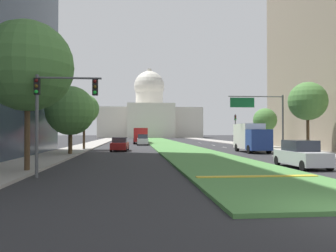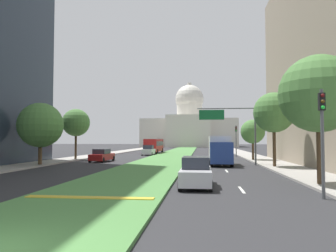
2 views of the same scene
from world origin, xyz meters
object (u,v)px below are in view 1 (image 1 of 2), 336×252
(traffic_light_near_left, at_px, (54,103))
(street_tree_right_far, at_px, (265,120))
(traffic_light_far_right, at_px, (235,125))
(street_tree_left_far, at_px, (84,109))
(street_tree_right_mid, at_px, (308,101))
(sedan_midblock, at_px, (120,144))
(capitol_building, at_px, (149,117))
(overhead_guide_sign, at_px, (262,111))
(city_bus, at_px, (140,134))
(street_tree_left_near, at_px, (28,66))
(box_truck_delivery, at_px, (251,137))
(street_tree_left_mid, at_px, (70,111))
(sedan_lead_stopped, at_px, (301,155))
(sedan_distant, at_px, (143,140))

(traffic_light_near_left, bearing_deg, street_tree_right_far, 51.61)
(traffic_light_far_right, bearing_deg, street_tree_left_far, -153.61)
(street_tree_right_mid, xyz_separation_m, sedan_midblock, (-19.93, 6.92, -4.74))
(capitol_building, xyz_separation_m, overhead_guide_sign, (8.55, -95.87, -3.19))
(street_tree_left_far, height_order, city_bus, street_tree_left_far)
(capitol_building, xyz_separation_m, city_bus, (-4.76, -66.73, -6.11))
(overhead_guide_sign, xyz_separation_m, street_tree_right_far, (3.41, 7.77, -0.80))
(street_tree_left_near, height_order, street_tree_right_mid, street_tree_left_near)
(overhead_guide_sign, height_order, city_bus, overhead_guide_sign)
(street_tree_right_mid, bearing_deg, sedan_midblock, 160.85)
(traffic_light_near_left, relative_size, box_truck_delivery, 0.81)
(street_tree_left_mid, distance_m, sedan_midblock, 9.19)
(street_tree_left_mid, relative_size, city_bus, 0.62)
(sedan_lead_stopped, bearing_deg, street_tree_left_mid, 142.14)
(traffic_light_far_right, bearing_deg, overhead_guide_sign, -97.24)
(street_tree_right_far, height_order, box_truck_delivery, street_tree_right_far)
(street_tree_left_near, relative_size, sedan_midblock, 1.82)
(traffic_light_far_right, xyz_separation_m, box_truck_delivery, (-3.70, -18.26, -1.64))
(box_truck_delivery, bearing_deg, city_bus, 111.82)
(capitol_building, xyz_separation_m, sedan_lead_stopped, (4.76, -112.42, -7.06))
(street_tree_left_mid, bearing_deg, traffic_light_far_right, 42.71)
(capitol_building, xyz_separation_m, street_tree_right_mid, (12.31, -99.05, -2.37))
(street_tree_left_mid, xyz_separation_m, city_bus, (7.39, 32.55, -2.59))
(street_tree_left_mid, bearing_deg, street_tree_left_far, 90.49)
(overhead_guide_sign, height_order, box_truck_delivery, overhead_guide_sign)
(city_bus, bearing_deg, sedan_distant, -88.00)
(sedan_midblock, bearing_deg, street_tree_left_mid, -122.29)
(street_tree_left_mid, xyz_separation_m, box_truck_delivery, (19.25, 2.93, -2.69))
(capitol_building, relative_size, sedan_distant, 8.86)
(street_tree_left_mid, xyz_separation_m, street_tree_left_far, (-0.08, 9.76, 0.79))
(city_bus, bearing_deg, street_tree_left_near, -98.77)
(traffic_light_far_right, xyz_separation_m, street_tree_left_near, (-22.77, -35.36, 2.72))
(street_tree_right_mid, relative_size, sedan_lead_stopped, 1.65)
(sedan_distant, bearing_deg, capitol_building, 86.61)
(sedan_lead_stopped, height_order, city_bus, city_bus)
(street_tree_left_near, bearing_deg, capitol_building, 83.98)
(street_tree_left_near, distance_m, sedan_distant, 39.33)
(street_tree_right_far, distance_m, sedan_distant, 21.10)
(overhead_guide_sign, relative_size, city_bus, 0.59)
(traffic_light_near_left, height_order, street_tree_right_mid, street_tree_right_mid)
(traffic_light_near_left, xyz_separation_m, sedan_midblock, (2.33, 23.63, -3.02))
(street_tree_left_near, distance_m, sedan_lead_stopped, 17.54)
(city_bus, bearing_deg, sedan_midblock, -96.45)
(capitol_building, xyz_separation_m, traffic_light_near_left, (-9.96, -115.76, -4.09))
(street_tree_left_far, bearing_deg, sedan_lead_stopped, -53.44)
(overhead_guide_sign, height_order, sedan_midblock, overhead_guide_sign)
(overhead_guide_sign, xyz_separation_m, street_tree_left_far, (-20.78, 6.36, 0.47))
(sedan_midblock, bearing_deg, traffic_light_far_right, 37.29)
(street_tree_left_mid, relative_size, sedan_distant, 1.58)
(street_tree_left_near, relative_size, sedan_lead_stopped, 1.88)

